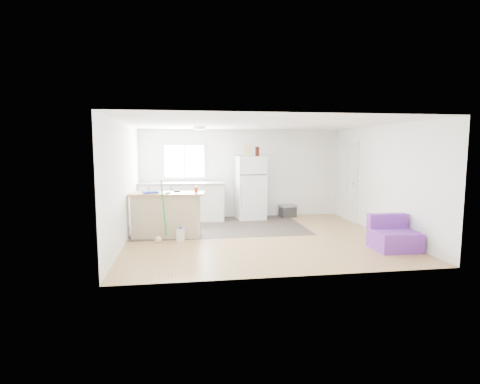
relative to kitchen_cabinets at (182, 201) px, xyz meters
name	(u,v)px	position (x,y,z in m)	size (l,w,h in m)	color
room	(259,182)	(1.63, -2.15, 0.69)	(5.51, 5.01, 2.41)	olive
vinyl_zone	(220,226)	(0.90, -0.90, -0.51)	(4.05, 2.50, 0.00)	#2F2723
window	(184,161)	(0.08, 0.33, 1.04)	(1.18, 0.06, 0.98)	white
interior_door	(349,182)	(4.35, -0.60, 0.51)	(0.11, 0.92, 2.10)	white
ceiling_fixture	(199,128)	(0.43, -0.95, 1.85)	(0.30, 0.30, 0.07)	white
kitchen_cabinets	(182,201)	(0.00, 0.00, 0.00)	(2.30, 0.87, 1.30)	white
peninsula	(167,215)	(-0.33, -1.80, -0.03)	(1.60, 0.75, 0.95)	tan
refrigerator	(250,188)	(1.82, -0.02, 0.33)	(0.78, 0.74, 1.68)	white
cooler	(288,211)	(2.88, 0.07, -0.34)	(0.50, 0.39, 0.34)	#2A2A2C
purple_seat	(393,237)	(3.94, -3.45, -0.28)	(0.80, 0.75, 0.63)	purple
cleaner_jug	(181,235)	(-0.03, -2.27, -0.38)	(0.16, 0.14, 0.31)	white
mop	(160,231)	(-0.45, -2.27, -0.28)	(0.24, 0.36, 1.28)	green
red_cup	(196,189)	(0.31, -1.75, 0.50)	(0.08, 0.08, 0.12)	red
blue_tray	(150,192)	(-0.65, -1.82, 0.46)	(0.30, 0.22, 0.04)	#1527CD
tool_a	(177,191)	(-0.10, -1.69, 0.46)	(0.14, 0.05, 0.03)	black
tool_b	(168,193)	(-0.28, -1.93, 0.45)	(0.10, 0.04, 0.03)	black
cardboard_box	(248,151)	(1.74, -0.06, 1.32)	(0.20, 0.10, 0.30)	tan
bottle_left	(257,152)	(1.97, -0.08, 1.30)	(0.07, 0.07, 0.25)	#341009
bottle_right	(258,152)	(2.01, -0.06, 1.30)	(0.07, 0.07, 0.25)	#341009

